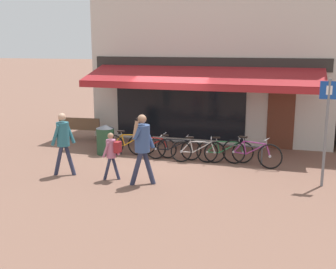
% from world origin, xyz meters
% --- Properties ---
extents(ground_plane, '(160.00, 160.00, 0.00)m').
position_xyz_m(ground_plane, '(0.00, 0.00, 0.00)').
color(ground_plane, brown).
extents(shop_front, '(8.82, 4.89, 6.20)m').
position_xyz_m(shop_front, '(0.86, 3.93, 3.09)').
color(shop_front, beige).
rests_on(shop_front, ground_plane).
extents(bike_rack_rail, '(4.64, 0.04, 0.57)m').
position_xyz_m(bike_rack_rail, '(0.82, 0.19, 0.49)').
color(bike_rack_rail, '#47494F').
rests_on(bike_rack_rail, ground_plane).
extents(bicycle_orange, '(1.67, 0.71, 0.83)m').
position_xyz_m(bicycle_orange, '(-1.14, 0.12, 0.37)').
color(bicycle_orange, black).
rests_on(bicycle_orange, ground_plane).
extents(bicycle_red, '(1.70, 0.52, 0.80)m').
position_xyz_m(bicycle_red, '(-0.37, 0.12, 0.36)').
color(bicycle_red, black).
rests_on(bicycle_red, ground_plane).
extents(bicycle_black, '(1.77, 0.55, 0.81)m').
position_xyz_m(bicycle_black, '(0.37, 0.02, 0.35)').
color(bicycle_black, black).
rests_on(bicycle_black, ground_plane).
extents(bicycle_silver, '(1.67, 0.58, 0.81)m').
position_xyz_m(bicycle_silver, '(1.19, -0.07, 0.36)').
color(bicycle_silver, black).
rests_on(bicycle_silver, ground_plane).
extents(bicycle_green, '(1.72, 0.67, 0.82)m').
position_xyz_m(bicycle_green, '(1.98, 0.13, 0.36)').
color(bicycle_green, black).
rests_on(bicycle_green, ground_plane).
extents(bicycle_purple, '(1.82, 0.56, 0.88)m').
position_xyz_m(bicycle_purple, '(2.79, -0.01, 0.40)').
color(bicycle_purple, black).
rests_on(bicycle_purple, ground_plane).
extents(pedestrian_adult, '(0.63, 0.66, 1.85)m').
position_xyz_m(pedestrian_adult, '(0.30, -2.50, 1.13)').
color(pedestrian_adult, '#282D47').
rests_on(pedestrian_adult, ground_plane).
extents(pedestrian_child, '(0.49, 0.40, 1.29)m').
position_xyz_m(pedestrian_child, '(-0.61, -2.37, 0.80)').
color(pedestrian_child, '#282D47').
rests_on(pedestrian_child, ground_plane).
extents(pedestrian_second_adult, '(0.62, 0.50, 1.75)m').
position_xyz_m(pedestrian_second_adult, '(-2.05, -2.38, 1.07)').
color(pedestrian_second_adult, '#282D47').
rests_on(pedestrian_second_adult, ground_plane).
extents(litter_bin, '(0.59, 0.59, 0.98)m').
position_xyz_m(litter_bin, '(-1.95, 0.04, 0.49)').
color(litter_bin, '#23472D').
rests_on(litter_bin, ground_plane).
extents(parking_sign, '(0.44, 0.07, 2.73)m').
position_xyz_m(parking_sign, '(4.72, -1.29, 1.66)').
color(parking_sign, slate).
rests_on(parking_sign, ground_plane).
extents(park_bench, '(1.64, 0.60, 0.87)m').
position_xyz_m(park_bench, '(-3.72, 1.64, 0.46)').
color(park_bench, brown).
rests_on(park_bench, ground_plane).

